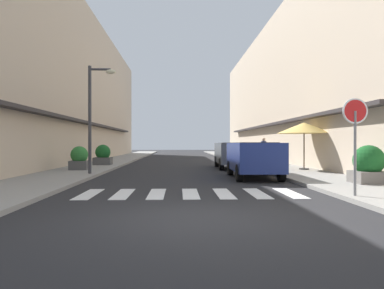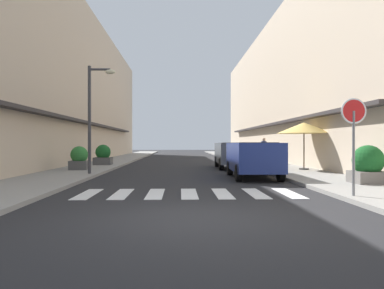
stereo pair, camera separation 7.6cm
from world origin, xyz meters
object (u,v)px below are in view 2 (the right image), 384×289
(round_street_sign, at_px, (354,121))
(street_lamp, at_px, (94,107))
(cafe_umbrella, at_px, (304,128))
(parked_car_mid, at_px, (233,152))
(pedestrian_walking_near, at_px, (264,150))
(parked_car_near, at_px, (253,156))
(planter_far, at_px, (103,155))
(planter_corner, at_px, (368,165))
(planter_midblock, at_px, (79,158))

(round_street_sign, distance_m, street_lamp, 10.76)
(street_lamp, relative_size, cafe_umbrella, 1.73)
(parked_car_mid, distance_m, pedestrian_walking_near, 3.99)
(parked_car_near, xyz_separation_m, parked_car_mid, (0.00, 5.78, 0.00))
(parked_car_near, height_order, planter_far, parked_car_near)
(street_lamp, relative_size, pedestrian_walking_near, 2.79)
(parked_car_near, height_order, street_lamp, street_lamp)
(planter_corner, height_order, planter_far, planter_corner)
(parked_car_near, relative_size, planter_far, 3.41)
(street_lamp, relative_size, planter_midblock, 4.00)
(round_street_sign, bearing_deg, planter_corner, 57.13)
(street_lamp, bearing_deg, cafe_umbrella, 12.24)
(round_street_sign, distance_m, planter_corner, 3.65)
(parked_car_near, bearing_deg, planter_far, 134.75)
(parked_car_near, xyz_separation_m, round_street_sign, (1.34, -5.94, 1.07))
(parked_car_mid, bearing_deg, cafe_umbrella, -38.08)
(planter_midblock, bearing_deg, planter_far, 85.96)
(parked_car_mid, relative_size, round_street_sign, 1.83)
(street_lamp, bearing_deg, planter_far, 98.52)
(cafe_umbrella, xyz_separation_m, planter_midblock, (-11.22, 0.27, -1.52))
(cafe_umbrella, bearing_deg, round_street_sign, -101.46)
(planter_corner, xyz_separation_m, planter_midblock, (-11.21, 6.60, -0.03))
(parked_car_near, xyz_separation_m, planter_corner, (3.20, -3.08, -0.21))
(round_street_sign, height_order, planter_corner, round_street_sign)
(parked_car_mid, bearing_deg, pedestrian_walking_near, 51.65)
(street_lamp, height_order, pedestrian_walking_near, street_lamp)
(cafe_umbrella, relative_size, planter_midblock, 2.31)
(planter_midblock, bearing_deg, cafe_umbrella, -1.36)
(parked_car_near, height_order, cafe_umbrella, cafe_umbrella)
(planter_corner, bearing_deg, planter_far, 135.14)
(planter_midblock, bearing_deg, planter_corner, -30.51)
(cafe_umbrella, distance_m, planter_corner, 6.51)
(parked_car_near, xyz_separation_m, cafe_umbrella, (3.21, 3.26, 1.27))
(cafe_umbrella, height_order, pedestrian_walking_near, cafe_umbrella)
(round_street_sign, xyz_separation_m, cafe_umbrella, (1.87, 9.21, 0.20))
(round_street_sign, xyz_separation_m, planter_far, (-9.06, 13.72, -1.31))
(street_lamp, xyz_separation_m, planter_corner, (9.91, -4.19, -2.31))
(planter_corner, bearing_deg, round_street_sign, -122.87)
(cafe_umbrella, height_order, planter_far, cafe_umbrella)
(parked_car_mid, height_order, planter_midblock, parked_car_mid)
(street_lamp, bearing_deg, planter_corner, -22.90)
(street_lamp, distance_m, planter_corner, 11.00)
(planter_midblock, bearing_deg, round_street_sign, -45.35)
(planter_corner, relative_size, planter_far, 1.02)
(planter_corner, relative_size, pedestrian_walking_near, 0.75)
(planter_far, relative_size, pedestrian_walking_near, 0.73)
(parked_car_mid, bearing_deg, street_lamp, -145.20)
(planter_midblock, height_order, planter_far, planter_far)
(round_street_sign, xyz_separation_m, street_lamp, (-8.06, 7.05, 1.03))
(planter_corner, distance_m, planter_midblock, 13.01)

